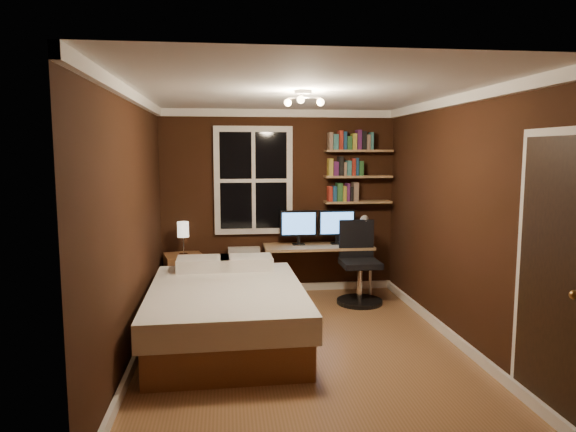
{
  "coord_description": "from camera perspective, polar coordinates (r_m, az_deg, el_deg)",
  "views": [
    {
      "loc": [
        -0.72,
        -4.89,
        1.94
      ],
      "look_at": [
        -0.07,
        0.45,
        1.26
      ],
      "focal_mm": 32.0,
      "sensor_mm": 36.0,
      "label": 1
    }
  ],
  "objects": [
    {
      "name": "monitor_left",
      "position": [
        6.91,
        1.19,
        -1.3
      ],
      "size": [
        0.5,
        0.12,
        0.47
      ],
      "primitive_type": null,
      "color": "black",
      "rests_on": "desk"
    },
    {
      "name": "bookshelf_upper",
      "position": [
        7.1,
        7.84,
        7.19
      ],
      "size": [
        0.92,
        0.22,
        0.03
      ],
      "primitive_type": "cube",
      "color": "#AA7B52",
      "rests_on": "wall_back"
    },
    {
      "name": "window",
      "position": [
        6.97,
        -3.86,
        3.95
      ],
      "size": [
        1.06,
        0.06,
        1.46
      ],
      "primitive_type": "cube",
      "color": "white",
      "rests_on": "wall_back"
    },
    {
      "name": "office_chair",
      "position": [
        6.7,
        7.89,
        -6.11
      ],
      "size": [
        0.58,
        0.58,
        1.06
      ],
      "rotation": [
        0.0,
        0.0,
        -0.0
      ],
      "color": "black",
      "rests_on": "ground"
    },
    {
      "name": "bookshelf_middle",
      "position": [
        7.11,
        7.8,
        4.36
      ],
      "size": [
        0.92,
        0.22,
        0.03
      ],
      "primitive_type": "cube",
      "color": "#AA7B52",
      "rests_on": "wall_back"
    },
    {
      "name": "wall_left",
      "position": [
        5.01,
        -16.95,
        -1.05
      ],
      "size": [
        0.04,
        4.2,
        2.5
      ],
      "primitive_type": "cube",
      "color": "black",
      "rests_on": "ground"
    },
    {
      "name": "books_row_middle",
      "position": [
        7.1,
        7.81,
        5.41
      ],
      "size": [
        0.48,
        0.16,
        0.23
      ],
      "primitive_type": null,
      "color": "navy",
      "rests_on": "bookshelf_middle"
    },
    {
      "name": "books_row_upper",
      "position": [
        7.1,
        7.86,
        8.24
      ],
      "size": [
        0.6,
        0.16,
        0.23
      ],
      "primitive_type": null,
      "color": "#295F2E",
      "rests_on": "bookshelf_upper"
    },
    {
      "name": "desk_lamp",
      "position": [
        6.91,
        8.31,
        -1.49
      ],
      "size": [
        0.14,
        0.32,
        0.44
      ],
      "primitive_type": null,
      "color": "silver",
      "rests_on": "desk"
    },
    {
      "name": "bedside_lamp",
      "position": [
        6.85,
        -11.56,
        -2.44
      ],
      "size": [
        0.15,
        0.15,
        0.43
      ],
      "primitive_type": null,
      "color": "white",
      "rests_on": "nightstand"
    },
    {
      "name": "nightstand",
      "position": [
        6.95,
        -11.45,
        -6.63
      ],
      "size": [
        0.58,
        0.58,
        0.6
      ],
      "primitive_type": "cube",
      "rotation": [
        0.0,
        0.0,
        0.24
      ],
      "color": "brown",
      "rests_on": "ground"
    },
    {
      "name": "books_row_lower",
      "position": [
        7.12,
        7.77,
        2.6
      ],
      "size": [
        0.42,
        0.16,
        0.23
      ],
      "primitive_type": null,
      "color": "maroon",
      "rests_on": "bookshelf_lower"
    },
    {
      "name": "monitor_right",
      "position": [
        7.0,
        5.45,
        -1.22
      ],
      "size": [
        0.5,
        0.12,
        0.47
      ],
      "primitive_type": null,
      "color": "black",
      "rests_on": "desk"
    },
    {
      "name": "desk",
      "position": [
        6.93,
        3.36,
        -3.77
      ],
      "size": [
        1.45,
        0.54,
        0.69
      ],
      "color": "#AA7B52",
      "rests_on": "ground"
    },
    {
      "name": "ceiling",
      "position": [
        4.97,
        1.51,
        13.64
      ],
      "size": [
        3.2,
        4.2,
        0.02
      ],
      "primitive_type": "cube",
      "color": "white",
      "rests_on": "wall_back"
    },
    {
      "name": "radiator",
      "position": [
        7.06,
        -4.88,
        -6.08
      ],
      "size": [
        0.43,
        0.15,
        0.65
      ],
      "primitive_type": "cube",
      "color": "silver",
      "rests_on": "ground"
    },
    {
      "name": "wall_back",
      "position": [
        7.06,
        -1.02,
        1.56
      ],
      "size": [
        3.2,
        0.04,
        2.5
      ],
      "primitive_type": "cube",
      "color": "black",
      "rests_on": "ground"
    },
    {
      "name": "door",
      "position": [
        4.16,
        27.23,
        -6.33
      ],
      "size": [
        0.03,
        0.82,
        2.05
      ],
      "primitive_type": null,
      "color": "black",
      "rests_on": "ground"
    },
    {
      "name": "wall_right",
      "position": [
        5.45,
        18.34,
        -0.46
      ],
      "size": [
        0.04,
        4.2,
        2.5
      ],
      "primitive_type": "cube",
      "color": "black",
      "rests_on": "ground"
    },
    {
      "name": "floor",
      "position": [
        5.31,
        1.42,
        -14.27
      ],
      "size": [
        4.2,
        4.2,
        0.0
      ],
      "primitive_type": "plane",
      "color": "brown",
      "rests_on": "ground"
    },
    {
      "name": "door_knob",
      "position": [
        3.91,
        29.2,
        -7.67
      ],
      "size": [
        0.06,
        0.06,
        0.06
      ],
      "primitive_type": "sphere",
      "color": "#C38D44",
      "rests_on": "door"
    },
    {
      "name": "bed",
      "position": [
        5.37,
        -6.82,
        -10.56
      ],
      "size": [
        1.58,
        2.16,
        0.72
      ],
      "rotation": [
        0.0,
        0.0,
        0.02
      ],
      "color": "brown",
      "rests_on": "ground"
    },
    {
      "name": "ceiling_fixture",
      "position": [
        4.86,
        1.68,
        12.6
      ],
      "size": [
        0.44,
        0.44,
        0.18
      ],
      "primitive_type": null,
      "color": "beige",
      "rests_on": "ceiling"
    },
    {
      "name": "bookshelf_lower",
      "position": [
        7.13,
        7.75,
        1.56
      ],
      "size": [
        0.92,
        0.22,
        0.03
      ],
      "primitive_type": "cube",
      "color": "#AA7B52",
      "rests_on": "wall_back"
    }
  ]
}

